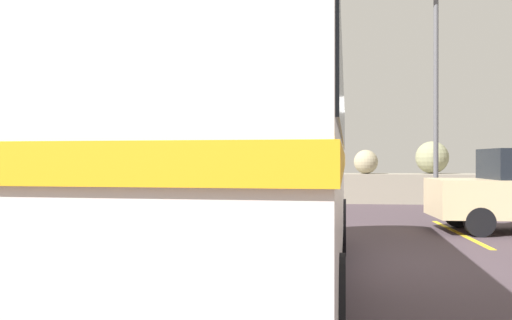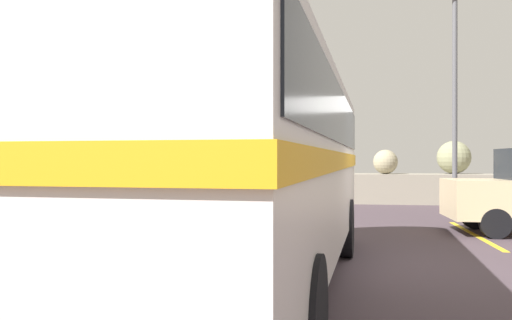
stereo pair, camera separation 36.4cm
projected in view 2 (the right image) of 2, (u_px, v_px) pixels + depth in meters
ground at (364, 263)px, 8.30m from camera, size 32.00×26.00×0.02m
breakwater at (352, 184)px, 19.94m from camera, size 31.36×2.24×2.39m
vintage_coach at (242, 126)px, 6.51m from camera, size 3.06×8.74×3.70m
lamp_post at (453, 82)px, 15.01m from camera, size 0.81×0.54×6.85m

